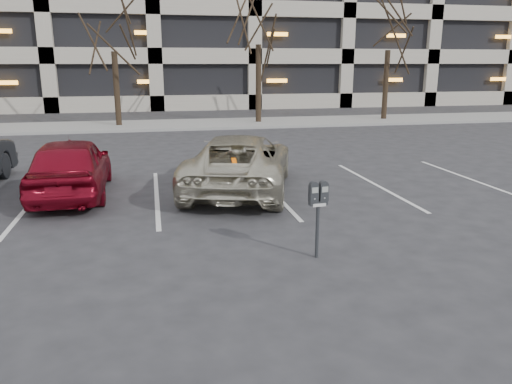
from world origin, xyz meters
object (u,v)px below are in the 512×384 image
(parking_meter, at_px, (318,201))
(car_red, at_px, (71,166))
(tree_b, at_px, (111,2))
(tree_d, at_px, (391,5))
(suv_silver, at_px, (240,163))

(parking_meter, xyz_separation_m, car_red, (-4.45, 4.94, -0.25))
(tree_b, height_order, parking_meter, tree_b)
(tree_b, distance_m, parking_meter, 19.19)
(tree_d, distance_m, parking_meter, 21.25)
(tree_b, bearing_deg, suv_silver, -74.87)
(parking_meter, bearing_deg, car_red, 126.45)
(parking_meter, relative_size, suv_silver, 0.23)
(car_red, bearing_deg, parking_meter, 131.02)
(parking_meter, bearing_deg, tree_b, 97.16)
(tree_b, distance_m, car_red, 14.12)
(parking_meter, height_order, car_red, car_red)
(tree_b, height_order, car_red, tree_b)
(parking_meter, distance_m, car_red, 6.65)
(tree_d, bearing_deg, suv_silver, -127.52)
(suv_silver, bearing_deg, tree_d, -110.62)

